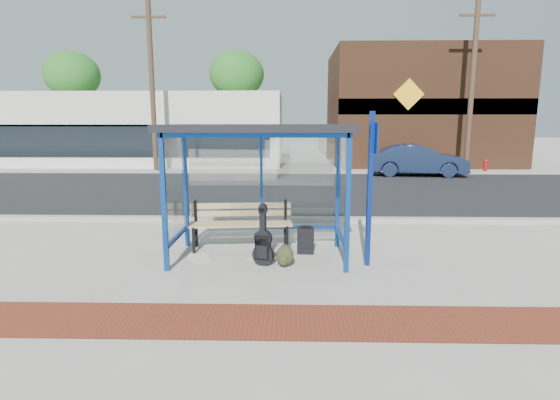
{
  "coord_description": "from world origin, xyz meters",
  "views": [
    {
      "loc": [
        0.57,
        -7.71,
        2.48
      ],
      "look_at": [
        0.38,
        0.2,
        1.04
      ],
      "focal_mm": 28.0,
      "sensor_mm": 36.0,
      "label": 1
    }
  ],
  "objects_px": {
    "fire_hydrant": "(485,165)",
    "backpack": "(285,256)",
    "bench": "(241,222)",
    "parked_car": "(417,160)",
    "guitar_bag": "(263,244)",
    "suitcase": "(306,241)"
  },
  "relations": [
    {
      "from": "suitcase",
      "to": "fire_hydrant",
      "type": "distance_m",
      "value": 16.1
    },
    {
      "from": "bench",
      "to": "guitar_bag",
      "type": "xyz_separation_m",
      "value": [
        0.5,
        -1.04,
        -0.16
      ]
    },
    {
      "from": "suitcase",
      "to": "parked_car",
      "type": "xyz_separation_m",
      "value": [
        5.51,
        12.08,
        0.46
      ]
    },
    {
      "from": "bench",
      "to": "suitcase",
      "type": "bearing_deg",
      "value": -20.09
    },
    {
      "from": "parked_car",
      "to": "fire_hydrant",
      "type": "bearing_deg",
      "value": -66.61
    },
    {
      "from": "bench",
      "to": "backpack",
      "type": "bearing_deg",
      "value": -56.29
    },
    {
      "from": "suitcase",
      "to": "fire_hydrant",
      "type": "xyz_separation_m",
      "value": [
        9.13,
        13.26,
        0.11
      ]
    },
    {
      "from": "guitar_bag",
      "to": "fire_hydrant",
      "type": "relative_size",
      "value": 1.52
    },
    {
      "from": "suitcase",
      "to": "parked_car",
      "type": "height_order",
      "value": "parked_car"
    },
    {
      "from": "fire_hydrant",
      "to": "backpack",
      "type": "bearing_deg",
      "value": -124.17
    },
    {
      "from": "suitcase",
      "to": "fire_hydrant",
      "type": "height_order",
      "value": "fire_hydrant"
    },
    {
      "from": "parked_car",
      "to": "suitcase",
      "type": "bearing_deg",
      "value": 160.81
    },
    {
      "from": "parked_car",
      "to": "backpack",
      "type": "bearing_deg",
      "value": 160.65
    },
    {
      "from": "guitar_bag",
      "to": "backpack",
      "type": "bearing_deg",
      "value": 10.13
    },
    {
      "from": "fire_hydrant",
      "to": "suitcase",
      "type": "bearing_deg",
      "value": -124.53
    },
    {
      "from": "bench",
      "to": "fire_hydrant",
      "type": "bearing_deg",
      "value": 46.15
    },
    {
      "from": "bench",
      "to": "fire_hydrant",
      "type": "relative_size",
      "value": 3.02
    },
    {
      "from": "parked_car",
      "to": "bench",
      "type": "bearing_deg",
      "value": 155.35
    },
    {
      "from": "bench",
      "to": "fire_hydrant",
      "type": "xyz_separation_m",
      "value": [
        10.39,
        12.93,
        -0.17
      ]
    },
    {
      "from": "bench",
      "to": "parked_car",
      "type": "height_order",
      "value": "parked_car"
    },
    {
      "from": "suitcase",
      "to": "backpack",
      "type": "height_order",
      "value": "suitcase"
    },
    {
      "from": "parked_car",
      "to": "guitar_bag",
      "type": "bearing_deg",
      "value": 159.2
    }
  ]
}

